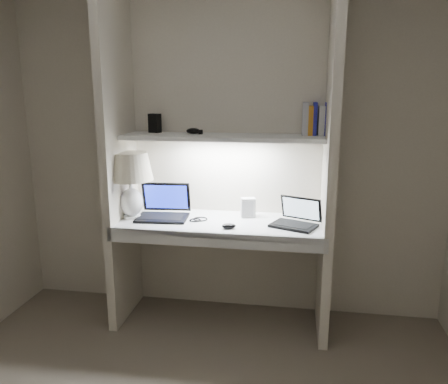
% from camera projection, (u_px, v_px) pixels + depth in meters
% --- Properties ---
extents(back_wall, '(3.20, 0.01, 2.50)m').
position_uv_depth(back_wall, '(227.00, 148.00, 3.23)').
color(back_wall, beige).
rests_on(back_wall, floor).
extents(alcove_panel_left, '(0.06, 0.55, 2.50)m').
position_uv_depth(alcove_panel_left, '(119.00, 151.00, 3.08)').
color(alcove_panel_left, beige).
rests_on(alcove_panel_left, floor).
extents(alcove_panel_right, '(0.06, 0.55, 2.50)m').
position_uv_depth(alcove_panel_right, '(330.00, 156.00, 2.85)').
color(alcove_panel_right, beige).
rests_on(alcove_panel_right, floor).
extents(desk, '(1.40, 0.55, 0.04)m').
position_uv_depth(desk, '(220.00, 224.00, 3.08)').
color(desk, white).
rests_on(desk, alcove_panel_left).
extents(desk_apron, '(1.46, 0.03, 0.10)m').
position_uv_depth(desk_apron, '(214.00, 240.00, 2.84)').
color(desk_apron, silver).
rests_on(desk_apron, desk).
extents(shelf, '(1.40, 0.36, 0.03)m').
position_uv_depth(shelf, '(223.00, 137.00, 3.04)').
color(shelf, silver).
rests_on(shelf, back_wall).
extents(strip_light, '(0.60, 0.04, 0.02)m').
position_uv_depth(strip_light, '(223.00, 140.00, 3.04)').
color(strip_light, white).
rests_on(strip_light, shelf).
extents(table_lamp, '(0.32, 0.32, 0.48)m').
position_uv_depth(table_lamp, '(130.00, 174.00, 3.07)').
color(table_lamp, white).
rests_on(table_lamp, desk).
extents(laptop_main, '(0.38, 0.33, 0.24)m').
position_uv_depth(laptop_main, '(164.00, 210.00, 3.16)').
color(laptop_main, black).
rests_on(laptop_main, desk).
extents(laptop_netbook, '(0.37, 0.35, 0.19)m').
position_uv_depth(laptop_netbook, '(296.00, 219.00, 2.97)').
color(laptop_netbook, black).
rests_on(laptop_netbook, desk).
extents(speaker, '(0.12, 0.10, 0.14)m').
position_uv_depth(speaker, '(248.00, 208.00, 3.16)').
color(speaker, silver).
rests_on(speaker, desk).
extents(mouse, '(0.11, 0.09, 0.04)m').
position_uv_depth(mouse, '(229.00, 226.00, 2.90)').
color(mouse, black).
rests_on(mouse, desk).
extents(cable_coil, '(0.11, 0.11, 0.01)m').
position_uv_depth(cable_coil, '(200.00, 219.00, 3.10)').
color(cable_coil, black).
rests_on(cable_coil, desk).
extents(sticky_note, '(0.08, 0.08, 0.00)m').
position_uv_depth(sticky_note, '(148.00, 215.00, 3.23)').
color(sticky_note, yellow).
rests_on(sticky_note, desk).
extents(book_row, '(0.21, 0.15, 0.22)m').
position_uv_depth(book_row, '(317.00, 120.00, 3.01)').
color(book_row, silver).
rests_on(book_row, shelf).
extents(shelf_box, '(0.09, 0.08, 0.14)m').
position_uv_depth(shelf_box, '(155.00, 123.00, 3.19)').
color(shelf_box, black).
rests_on(shelf_box, shelf).
extents(shelf_gadget, '(0.11, 0.08, 0.04)m').
position_uv_depth(shelf_gadget, '(193.00, 131.00, 3.10)').
color(shelf_gadget, black).
rests_on(shelf_gadget, shelf).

